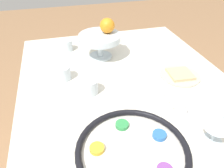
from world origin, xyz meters
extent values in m
cube|color=silver|center=(0.00, 0.00, 0.37)|extent=(1.30, 0.91, 0.75)
cylinder|color=silver|center=(-0.27, 0.10, 0.75)|extent=(0.34, 0.34, 0.01)
torus|color=black|center=(-0.27, 0.10, 0.77)|extent=(0.34, 0.34, 0.02)
cylinder|color=#33934C|center=(-0.17, 0.10, 0.77)|extent=(0.04, 0.04, 0.01)
cylinder|color=gold|center=(-0.24, 0.20, 0.77)|extent=(0.04, 0.04, 0.01)
cylinder|color=#2D6BB7|center=(-0.24, 0.00, 0.77)|extent=(0.04, 0.04, 0.01)
cylinder|color=silver|center=(-0.29, -0.16, 0.75)|extent=(0.06, 0.06, 0.00)
cylinder|color=silver|center=(-0.29, -0.16, 0.78)|extent=(0.01, 0.01, 0.06)
cone|color=silver|center=(-0.29, -0.16, 0.84)|extent=(0.08, 0.08, 0.06)
cylinder|color=silver|center=(0.34, 0.06, 0.75)|extent=(0.12, 0.12, 0.01)
cylinder|color=silver|center=(0.34, 0.06, 0.80)|extent=(0.03, 0.03, 0.08)
cylinder|color=silver|center=(0.34, 0.06, 0.86)|extent=(0.21, 0.21, 0.03)
sphere|color=orange|center=(0.36, 0.02, 0.91)|extent=(0.07, 0.07, 0.07)
cylinder|color=beige|center=(0.07, -0.24, 0.75)|extent=(0.18, 0.18, 0.01)
cube|color=#D1B784|center=(0.07, -0.24, 0.76)|extent=(0.11, 0.11, 0.01)
cylinder|color=white|center=(-0.08, -0.13, 0.77)|extent=(0.16, 0.04, 0.04)
cylinder|color=silver|center=(0.19, 0.26, 0.78)|extent=(0.07, 0.07, 0.06)
cylinder|color=silver|center=(0.46, 0.23, 0.78)|extent=(0.07, 0.07, 0.06)
cylinder|color=silver|center=(0.06, 0.17, 0.78)|extent=(0.07, 0.07, 0.06)
cube|color=silver|center=(-0.10, -0.17, 0.75)|extent=(0.16, 0.07, 0.01)
camera|label=1|loc=(-0.65, 0.26, 1.29)|focal=35.00mm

